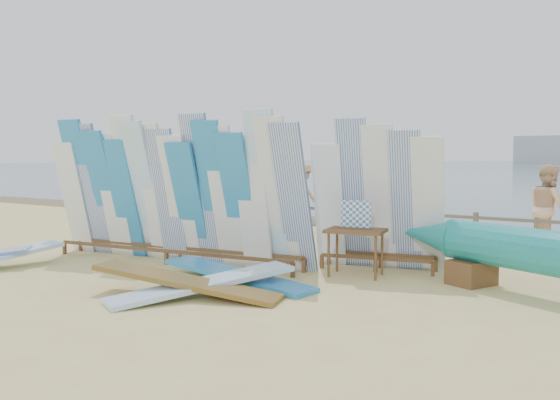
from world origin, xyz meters
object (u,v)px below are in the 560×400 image
Objects in this scene: beachgoer_6 at (359,199)px; beachgoer_2 at (205,194)px; beach_chair_left at (350,229)px; beachgoer_5 at (344,197)px; vendor_table at (356,251)px; main_surfboard_rack at (173,196)px; flat_board_c at (187,296)px; beachgoer_3 at (303,193)px; beachgoer_0 at (150,191)px; flat_board_b at (203,296)px; beach_chair_right at (393,234)px; flat_board_d at (237,283)px; beachgoer_1 at (261,194)px; stroller at (412,226)px; beachgoer_8 at (549,208)px; side_surfboard_rack at (379,202)px; beachgoer_11 at (193,192)px.

beachgoer_2 is (-4.71, -0.50, -0.01)m from beachgoer_6.
beachgoer_5 reaches higher than beach_chair_left.
beachgoer_2 is at bearing 135.91° from vendor_table.
flat_board_c is at bearing -49.07° from main_surfboard_rack.
main_surfboard_rack reaches higher than beachgoer_3.
beachgoer_0 is (-6.58, -0.88, 0.04)m from beachgoer_6.
beachgoer_6 is at bearing -119.77° from beachgoer_3.
beachgoer_5 is at bearing 118.56° from beach_chair_left.
flat_board_b is 8.20m from beachgoer_5.
beach_chair_right is 6.26m from beachgoer_2.
main_surfboard_rack reaches higher than beachgoer_0.
flat_board_c is at bearing -128.99° from vendor_table.
main_surfboard_rack is at bearing 35.42° from beachgoer_2.
vendor_table is 2.71m from flat_board_b.
flat_board_d is 8.32m from beachgoer_2.
beachgoer_6 is 1.00m from beachgoer_5.
beachgoer_0 is at bearing 120.48° from beachgoer_3.
beach_chair_left is (-1.95, 3.56, -0.15)m from vendor_table.
beachgoer_1 reaches higher than beachgoer_0.
beachgoer_6 is (0.94, 5.62, -0.35)m from main_surfboard_rack.
stroller is 0.60× the size of beachgoer_8.
flat_board_c is 6.18m from beach_chair_right.
beachgoer_2 is at bearing 176.86° from beachgoer_0.
side_surfboard_rack is 1.02m from vendor_table.
flat_board_d is 8.73m from beachgoer_3.
beachgoer_11 reaches higher than beach_chair_left.
stroller is at bearing 85.35° from vendor_table.
flat_board_d is 0.91m from flat_board_b.
stroller is 0.64× the size of beachgoer_11.
beachgoer_2 is at bearing -175.99° from beachgoer_6.
flat_board_d is at bearing -154.68° from beachgoer_3.
main_surfboard_rack is 2.98m from flat_board_b.
beachgoer_6 is at bearing 133.30° from beach_chair_right.
flat_board_c is 7.57m from beachgoer_6.
beachgoer_6 reaches higher than flat_board_d.
side_surfboard_rack is 3.63m from beach_chair_left.
main_surfboard_rack is 7.99m from beachgoer_11.
beachgoer_1 is 7.39m from beachgoer_8.
flat_board_c is at bearing -87.13° from beach_chair_left.
beachgoer_5 is (-1.86, 8.07, 0.87)m from flat_board_c.
beachgoer_8 reaches higher than beachgoer_5.
beach_chair_right is (0.25, 5.99, 0.23)m from flat_board_b.
beachgoer_2 is 0.99× the size of beachgoer_5.
beachgoer_3 is at bearing 5.47° from flat_board_c.
main_surfboard_rack is 3.69m from side_surfboard_rack.
flat_board_c is at bearing -99.22° from beach_chair_right.
beachgoer_6 is (-1.13, 6.37, 0.87)m from flat_board_d.
beachgoer_0 reaches higher than beach_chair_left.
beachgoer_8 reaches higher than vendor_table.
beach_chair_right is 3.02m from beachgoer_5.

